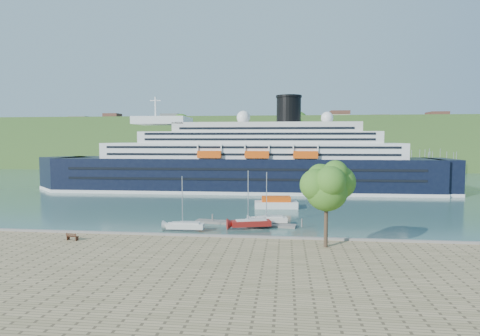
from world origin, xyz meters
TOP-DOWN VIEW (x-y plane):
  - ground at (0.00, 0.00)m, footprint 400.00×400.00m
  - far_hillside at (0.00, 145.00)m, footprint 400.00×50.00m
  - quay_coping at (0.00, -0.20)m, footprint 220.00×0.50m
  - cruise_ship at (0.19, 54.21)m, footprint 113.29×18.79m
  - park_bench at (-15.63, -4.07)m, footprint 1.69×0.93m
  - promenade_tree at (16.27, -3.65)m, footprint 6.79×6.79m
  - floating_pontoon at (4.85, 12.33)m, footprint 16.80×4.62m
  - sailboat_white_near at (-3.58, 6.64)m, footprint 6.24×1.93m
  - sailboat_red at (6.15, 9.38)m, footprint 6.97×3.67m
  - sailboat_white_far at (8.82, 12.61)m, footprint 6.57×2.71m
  - tender_launch at (9.55, 28.61)m, footprint 8.95×3.85m

SIDE VIEW (x-z plane):
  - ground at x=0.00m, z-range 0.00..0.00m
  - floating_pontoon at x=4.85m, z-range 0.00..0.37m
  - quay_coping at x=0.00m, z-range 1.00..1.30m
  - tender_launch at x=9.55m, z-range 0.00..2.40m
  - park_bench at x=-15.63m, z-range 1.00..2.03m
  - sailboat_white_near at x=-3.58m, z-range 0.00..7.99m
  - sailboat_white_far at x=8.82m, z-range 0.00..8.24m
  - sailboat_red at x=6.15m, z-range 0.00..8.67m
  - promenade_tree at x=16.27m, z-range 1.00..12.25m
  - far_hillside at x=0.00m, z-range 0.00..24.00m
  - cruise_ship at x=0.19m, z-range 0.00..25.37m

